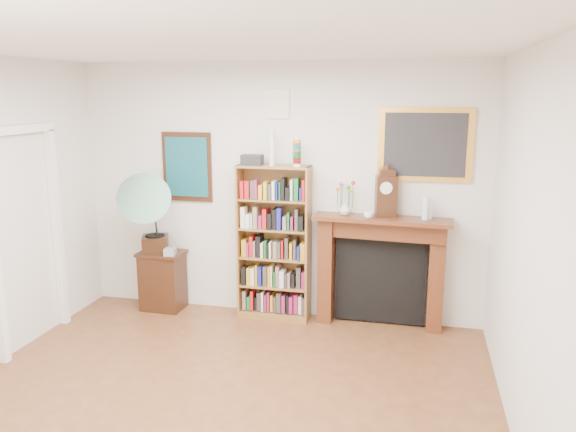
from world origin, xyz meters
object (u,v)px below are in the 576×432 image
(bookshelf, at_px, (274,235))
(gramophone, at_px, (147,208))
(fireplace, at_px, (381,261))
(teacup, at_px, (368,215))
(mantel_clock, at_px, (386,194))
(flower_vase, at_px, (345,209))
(cd_stack, at_px, (170,252))
(side_cabinet, at_px, (163,280))
(bottle_right, at_px, (429,209))
(bottle_left, at_px, (426,208))

(bookshelf, height_order, gramophone, bookshelf)
(fireplace, bearing_deg, teacup, -129.63)
(mantel_clock, relative_size, flower_vase, 3.73)
(cd_stack, height_order, flower_vase, flower_vase)
(bookshelf, bearing_deg, teacup, -4.69)
(side_cabinet, distance_m, bottle_right, 3.11)
(side_cabinet, distance_m, fireplace, 2.51)
(bottle_right, bearing_deg, bottle_left, -135.51)
(flower_vase, bearing_deg, fireplace, 4.47)
(teacup, relative_size, bottle_left, 0.39)
(flower_vase, bearing_deg, bottle_left, -2.14)
(bookshelf, xyz_separation_m, bottle_left, (1.59, -0.01, 0.37))
(bookshelf, distance_m, side_cabinet, 1.46)
(mantel_clock, bearing_deg, teacup, -161.40)
(bookshelf, bearing_deg, gramophone, -172.53)
(bookshelf, relative_size, bottle_right, 9.86)
(fireplace, xyz_separation_m, gramophone, (-2.56, -0.23, 0.50))
(bottle_left, bearing_deg, cd_stack, -177.05)
(teacup, xyz_separation_m, bottle_right, (0.61, 0.12, 0.06))
(side_cabinet, distance_m, flower_vase, 2.29)
(mantel_clock, bearing_deg, bottle_right, -14.58)
(side_cabinet, bearing_deg, cd_stack, -32.26)
(bookshelf, distance_m, cd_stack, 1.20)
(side_cabinet, distance_m, cd_stack, 0.43)
(gramophone, xyz_separation_m, mantel_clock, (2.60, 0.20, 0.23))
(side_cabinet, bearing_deg, gramophone, -119.53)
(bookshelf, bearing_deg, fireplace, 3.08)
(flower_vase, relative_size, teacup, 1.44)
(bottle_left, bearing_deg, fireplace, 171.88)
(teacup, bearing_deg, cd_stack, -178.49)
(bottle_left, bearing_deg, mantel_clock, 175.54)
(cd_stack, bearing_deg, flower_vase, 5.10)
(side_cabinet, relative_size, mantel_clock, 1.38)
(gramophone, bearing_deg, cd_stack, -15.67)
(side_cabinet, xyz_separation_m, bottle_left, (2.91, 0.04, 0.98))
(fireplace, relative_size, teacup, 15.59)
(mantel_clock, height_order, flower_vase, mantel_clock)
(teacup, bearing_deg, bottle_right, 11.50)
(bottle_left, distance_m, bottle_right, 0.06)
(gramophone, distance_m, flower_vase, 2.18)
(fireplace, bearing_deg, mantel_clock, -40.33)
(bookshelf, xyz_separation_m, flower_vase, (0.77, 0.03, 0.32))
(flower_vase, relative_size, bottle_left, 0.56)
(fireplace, relative_size, bottle_left, 6.04)
(gramophone, relative_size, cd_stack, 7.86)
(gramophone, distance_m, cd_stack, 0.55)
(side_cabinet, xyz_separation_m, teacup, (2.35, -0.05, 0.90))
(fireplace, distance_m, bottle_right, 0.76)
(teacup, bearing_deg, bottle_left, 8.41)
(gramophone, distance_m, bottle_left, 3.00)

